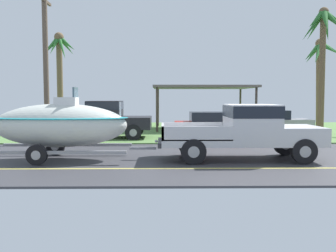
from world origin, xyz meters
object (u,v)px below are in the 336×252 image
(parked_sedan_near, at_px, (219,126))
(carport_awning, at_px, (203,88))
(pickup_truck_towing, at_px, (250,129))
(palm_tree_near_left, at_px, (324,37))
(palm_tree_far_right, at_px, (321,64))
(palm_tree_mid, at_px, (59,59))
(parked_pickup_background, at_px, (105,118))
(utility_pole, at_px, (46,63))
(parked_sedan_far, at_px, (265,123))
(boat_on_trailer, at_px, (60,125))

(parked_sedan_near, xyz_separation_m, carport_awning, (-0.19, 5.93, 2.03))
(pickup_truck_towing, height_order, palm_tree_near_left, palm_tree_near_left)
(pickup_truck_towing, height_order, carport_awning, carport_awning)
(pickup_truck_towing, bearing_deg, carport_awning, 91.55)
(palm_tree_far_right, bearing_deg, palm_tree_mid, 169.62)
(carport_awning, bearing_deg, palm_tree_far_right, -6.59)
(carport_awning, distance_m, palm_tree_mid, 10.39)
(pickup_truck_towing, height_order, parked_sedan_near, pickup_truck_towing)
(pickup_truck_towing, xyz_separation_m, palm_tree_near_left, (6.12, 8.64, 4.44))
(parked_pickup_background, bearing_deg, palm_tree_mid, 119.07)
(pickup_truck_towing, xyz_separation_m, utility_pole, (-8.23, 4.68, 2.63))
(utility_pole, bearing_deg, palm_tree_mid, 101.77)
(parked_pickup_background, height_order, carport_awning, carport_awning)
(parked_pickup_background, xyz_separation_m, parked_sedan_far, (8.76, 2.13, -0.39))
(parked_sedan_near, bearing_deg, boat_on_trailer, -135.93)
(carport_awning, distance_m, utility_pole, 10.81)
(palm_tree_mid, xyz_separation_m, palm_tree_far_right, (17.25, -3.16, -0.59))
(parked_sedan_far, bearing_deg, utility_pole, -160.70)
(parked_sedan_near, xyz_separation_m, palm_tree_mid, (-10.11, 8.24, 4.11))
(palm_tree_mid, relative_size, palm_tree_far_right, 1.15)
(pickup_truck_towing, bearing_deg, parked_sedan_near, 91.22)
(pickup_truck_towing, relative_size, carport_awning, 0.86)
(carport_awning, distance_m, palm_tree_near_left, 7.77)
(pickup_truck_towing, xyz_separation_m, carport_awning, (-0.32, 11.98, 1.68))
(parked_sedan_far, xyz_separation_m, palm_tree_far_right, (4.12, 2.56, 3.51))
(parked_pickup_background, bearing_deg, palm_tree_far_right, 20.01)
(parked_sedan_far, bearing_deg, parked_sedan_near, -140.12)
(palm_tree_far_right, bearing_deg, palm_tree_near_left, -109.67)
(utility_pole, bearing_deg, boat_on_trailer, -68.39)
(carport_awning, height_order, palm_tree_mid, palm_tree_mid)
(boat_on_trailer, distance_m, parked_sedan_near, 8.72)
(parked_pickup_background, relative_size, parked_sedan_far, 1.17)
(pickup_truck_towing, bearing_deg, palm_tree_near_left, 54.69)
(parked_sedan_near, bearing_deg, pickup_truck_towing, -88.78)
(pickup_truck_towing, bearing_deg, boat_on_trailer, 180.00)
(pickup_truck_towing, relative_size, utility_pole, 0.78)
(boat_on_trailer, distance_m, parked_pickup_background, 6.47)
(carport_awning, height_order, palm_tree_far_right, palm_tree_far_right)
(parked_sedan_near, relative_size, parked_sedan_far, 0.94)
(parked_sedan_near, bearing_deg, palm_tree_near_left, 22.47)
(parked_pickup_background, xyz_separation_m, palm_tree_near_left, (11.99, 2.19, 4.41))
(boat_on_trailer, height_order, palm_tree_near_left, palm_tree_near_left)
(parked_sedan_near, xyz_separation_m, utility_pole, (-8.11, -1.38, 2.99))
(parked_sedan_far, xyz_separation_m, utility_pole, (-11.12, -3.90, 2.99))
(carport_awning, xyz_separation_m, utility_pole, (-7.91, -7.31, 0.96))
(pickup_truck_towing, relative_size, boat_on_trailer, 0.96)
(parked_pickup_background, xyz_separation_m, parked_sedan_near, (5.75, -0.39, -0.39))
(palm_tree_near_left, distance_m, utility_pole, 14.99)
(parked_sedan_near, height_order, palm_tree_mid, palm_tree_mid)
(pickup_truck_towing, height_order, utility_pole, utility_pole)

